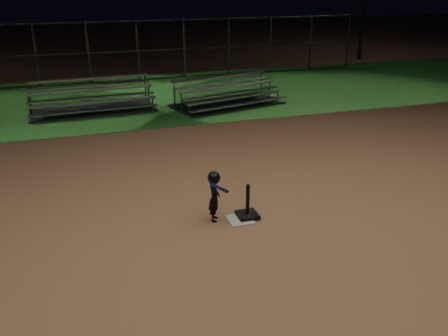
{
  "coord_description": "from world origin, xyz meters",
  "views": [
    {
      "loc": [
        -2.59,
        -7.21,
        4.19
      ],
      "look_at": [
        0.0,
        1.0,
        0.65
      ],
      "focal_mm": 37.71,
      "sensor_mm": 36.0,
      "label": 1
    }
  ],
  "objects_px": {
    "bleacher_right": "(228,100)",
    "child_batter": "(214,195)",
    "home_plate": "(240,220)",
    "bleacher_left": "(92,105)",
    "batting_tee": "(247,211)"
  },
  "relations": [
    {
      "from": "bleacher_right",
      "to": "home_plate",
      "type": "bearing_deg",
      "value": -120.7
    },
    {
      "from": "home_plate",
      "to": "bleacher_left",
      "type": "bearing_deg",
      "value": 104.13
    },
    {
      "from": "child_batter",
      "to": "bleacher_left",
      "type": "relative_size",
      "value": 0.24
    },
    {
      "from": "child_batter",
      "to": "bleacher_left",
      "type": "height_order",
      "value": "bleacher_left"
    },
    {
      "from": "home_plate",
      "to": "bleacher_left",
      "type": "height_order",
      "value": "bleacher_left"
    },
    {
      "from": "batting_tee",
      "to": "child_batter",
      "type": "distance_m",
      "value": 0.73
    },
    {
      "from": "batting_tee",
      "to": "bleacher_right",
      "type": "distance_m",
      "value": 8.19
    },
    {
      "from": "home_plate",
      "to": "batting_tee",
      "type": "distance_m",
      "value": 0.21
    },
    {
      "from": "bleacher_right",
      "to": "child_batter",
      "type": "bearing_deg",
      "value": -123.99
    },
    {
      "from": "bleacher_left",
      "to": "bleacher_right",
      "type": "relative_size",
      "value": 1.01
    },
    {
      "from": "home_plate",
      "to": "bleacher_right",
      "type": "distance_m",
      "value": 8.3
    },
    {
      "from": "child_batter",
      "to": "bleacher_right",
      "type": "xyz_separation_m",
      "value": [
        2.8,
        7.8,
        -0.32
      ]
    },
    {
      "from": "home_plate",
      "to": "bleacher_right",
      "type": "xyz_separation_m",
      "value": [
        2.35,
        7.96,
        0.18
      ]
    },
    {
      "from": "home_plate",
      "to": "bleacher_right",
      "type": "height_order",
      "value": "bleacher_right"
    },
    {
      "from": "child_batter",
      "to": "bleacher_right",
      "type": "relative_size",
      "value": 0.24
    }
  ]
}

